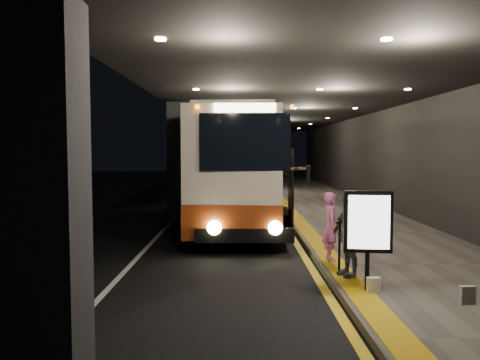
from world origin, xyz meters
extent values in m
plane|color=black|center=(0.00, 0.00, 0.00)|extent=(90.00, 90.00, 0.00)
cube|color=silver|center=(-1.80, 5.00, 0.01)|extent=(0.12, 50.00, 0.01)
cube|color=gold|center=(2.35, 5.00, 0.01)|extent=(0.18, 50.00, 0.01)
cube|color=#514C44|center=(4.75, 5.00, 0.07)|extent=(4.50, 50.00, 0.15)
cube|color=gold|center=(2.85, 5.00, 0.16)|extent=(0.50, 50.00, 0.01)
cube|color=black|center=(7.00, 5.00, 3.00)|extent=(0.10, 50.00, 6.00)
cube|color=black|center=(-1.50, -8.00, 2.20)|extent=(0.80, 0.80, 4.40)
cube|color=black|center=(-1.50, 4.00, 2.20)|extent=(0.80, 0.80, 4.40)
cube|color=black|center=(-1.50, 16.00, 2.20)|extent=(0.80, 0.80, 4.40)
cube|color=black|center=(2.50, 5.00, 4.60)|extent=(9.00, 50.00, 0.40)
cube|color=beige|center=(0.86, 4.13, 2.11)|extent=(3.15, 12.16, 3.41)
cube|color=#8C3A14|center=(0.86, 4.13, 0.85)|extent=(3.17, 12.18, 0.90)
cube|color=black|center=(0.86, -1.92, 2.86)|extent=(2.21, 0.18, 1.41)
cube|color=black|center=(0.86, -1.84, 0.55)|extent=(2.47, 0.38, 0.35)
cylinder|color=black|center=(-0.28, 0.32, 0.50)|extent=(0.28, 1.00, 1.00)
cylinder|color=black|center=(1.99, 0.32, 0.50)|extent=(0.28, 1.00, 1.00)
cylinder|color=black|center=(-0.28, 8.15, 0.50)|extent=(0.28, 1.00, 1.00)
cylinder|color=black|center=(1.99, 8.15, 0.50)|extent=(0.28, 1.00, 1.00)
sphere|color=#FFEAA5|center=(0.10, -1.93, 0.75)|extent=(0.36, 0.36, 0.36)
sphere|color=#FFEAA5|center=(1.61, -1.93, 0.75)|extent=(0.36, 0.36, 0.36)
cube|color=#FFF2BF|center=(0.86, -1.93, 3.69)|extent=(1.51, 0.13, 0.22)
cube|color=beige|center=(0.79, 19.16, 2.17)|extent=(2.95, 12.49, 3.52)
cube|color=#8C3A14|center=(0.79, 19.16, 0.88)|extent=(2.97, 12.51, 0.93)
cube|color=black|center=(0.79, 12.92, 2.95)|extent=(2.28, 0.13, 1.45)
cube|color=black|center=(0.79, 13.00, 0.57)|extent=(2.54, 0.32, 0.36)
cylinder|color=black|center=(-0.39, 15.23, 0.52)|extent=(0.29, 1.03, 1.03)
cylinder|color=black|center=(1.96, 15.23, 0.52)|extent=(0.29, 1.03, 1.03)
cylinder|color=black|center=(-0.39, 23.30, 0.52)|extent=(0.29, 1.03, 1.03)
cylinder|color=black|center=(1.96, 23.30, 0.52)|extent=(0.29, 1.03, 1.03)
imported|color=#D865A5|center=(2.80, -2.84, 0.93)|extent=(0.38, 0.57, 1.56)
imported|color=#454549|center=(2.90, -4.16, 0.98)|extent=(0.83, 1.09, 1.67)
cube|color=black|center=(4.45, -5.85, 0.30)|extent=(0.26, 0.14, 0.30)
cube|color=silver|center=(3.09, -5.25, 0.29)|extent=(0.23, 0.15, 0.28)
cylinder|color=black|center=(3.00, -5.14, 0.50)|extent=(0.08, 0.08, 0.70)
cube|color=black|center=(3.00, -5.14, 1.40)|extent=(0.86, 0.19, 1.10)
cube|color=white|center=(3.00, -5.20, 1.40)|extent=(0.72, 0.10, 0.95)
cylinder|color=black|center=(2.75, -3.99, 0.68)|extent=(0.05, 0.05, 1.06)
camera|label=1|loc=(0.71, -13.34, 2.67)|focal=35.00mm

